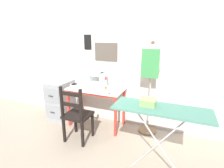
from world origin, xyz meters
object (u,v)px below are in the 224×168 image
object	(u,v)px
dress_form	(151,67)
fabric_bowl	(74,85)
sewing_machine	(98,80)
storage_box	(148,102)
thread_spool_near_machine	(106,88)
wooden_chair	(77,115)
filing_cabinet	(61,99)
scissors	(111,93)
ironing_board	(161,112)

from	to	relation	value
dress_form	fabric_bowl	bearing A→B (deg)	-170.21
fabric_bowl	dress_form	xyz separation A→B (m)	(1.34, 0.23, 0.40)
sewing_machine	storage_box	size ratio (longest dim) A/B	1.96
thread_spool_near_machine	storage_box	size ratio (longest dim) A/B	0.24
storage_box	fabric_bowl	bearing A→B (deg)	154.95
sewing_machine	dress_form	xyz separation A→B (m)	(0.93, 0.06, 0.30)
fabric_bowl	thread_spool_near_machine	size ratio (longest dim) A/B	3.29
wooden_chair	filing_cabinet	xyz separation A→B (m)	(-0.77, 0.58, -0.06)
fabric_bowl	scissors	size ratio (longest dim) A/B	1.04
sewing_machine	filing_cabinet	distance (m)	0.97
filing_cabinet	scissors	bearing A→B (deg)	-9.00
thread_spool_near_machine	dress_form	size ratio (longest dim) A/B	0.03
fabric_bowl	storage_box	distance (m)	1.65
sewing_machine	scissors	distance (m)	0.45
sewing_machine	scissors	world-z (taller)	sewing_machine
fabric_bowl	thread_spool_near_machine	xyz separation A→B (m)	(0.60, 0.08, -0.01)
sewing_machine	fabric_bowl	world-z (taller)	sewing_machine
sewing_machine	dress_form	bearing A→B (deg)	3.37
thread_spool_near_machine	wooden_chair	xyz separation A→B (m)	(-0.26, -0.55, -0.32)
fabric_bowl	ironing_board	bearing A→B (deg)	-23.65
thread_spool_near_machine	filing_cabinet	xyz separation A→B (m)	(-1.03, 0.04, -0.37)
scissors	filing_cabinet	xyz separation A→B (m)	(-1.19, 0.19, -0.36)
sewing_machine	dress_form	world-z (taller)	dress_form
scissors	sewing_machine	bearing A→B (deg)	145.50
thread_spool_near_machine	filing_cabinet	distance (m)	1.10
thread_spool_near_machine	wooden_chair	size ratio (longest dim) A/B	0.05
scissors	storage_box	bearing A→B (deg)	-40.87
filing_cabinet	ironing_board	distance (m)	2.28
dress_form	ironing_board	size ratio (longest dim) A/B	1.48
scissors	wooden_chair	distance (m)	0.65
dress_form	scissors	bearing A→B (deg)	-152.40
scissors	wooden_chair	bearing A→B (deg)	-136.94
wooden_chair	ironing_board	bearing A→B (deg)	-10.98
thread_spool_near_machine	filing_cabinet	bearing A→B (deg)	178.02
fabric_bowl	filing_cabinet	bearing A→B (deg)	164.54
thread_spool_near_machine	ironing_board	xyz separation A→B (m)	(1.04, -0.80, 0.08)
scissors	ironing_board	distance (m)	1.09
sewing_machine	wooden_chair	xyz separation A→B (m)	(-0.06, -0.64, -0.43)
filing_cabinet	storage_box	distance (m)	2.15
wooden_chair	ironing_board	distance (m)	1.38
scissors	thread_spool_near_machine	world-z (taller)	thread_spool_near_machine
fabric_bowl	thread_spool_near_machine	distance (m)	0.61
wooden_chair	filing_cabinet	bearing A→B (deg)	142.85
storage_box	scissors	bearing A→B (deg)	139.13
wooden_chair	dress_form	xyz separation A→B (m)	(1.00, 0.70, 0.73)
filing_cabinet	storage_box	xyz separation A→B (m)	(1.91, -0.81, 0.54)
sewing_machine	storage_box	distance (m)	1.39
filing_cabinet	ironing_board	bearing A→B (deg)	-22.01
scissors	dress_form	distance (m)	0.78
wooden_chair	ironing_board	xyz separation A→B (m)	(1.30, -0.25, 0.40)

